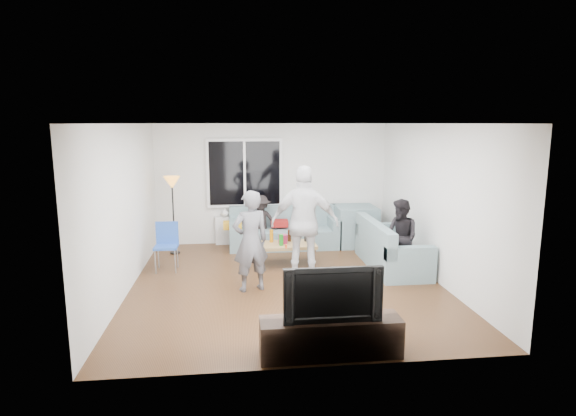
{
  "coord_description": "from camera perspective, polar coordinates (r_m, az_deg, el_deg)",
  "views": [
    {
      "loc": [
        -0.81,
        -7.37,
        2.61
      ],
      "look_at": [
        0.1,
        0.6,
        1.15
      ],
      "focal_mm": 29.24,
      "sensor_mm": 36.0,
      "label": 1
    }
  ],
  "objects": [
    {
      "name": "wall_back",
      "position": [
        10.26,
        -1.93,
        2.96
      ],
      "size": [
        5.0,
        0.04,
        2.6
      ],
      "primitive_type": "cube",
      "color": "silver",
      "rests_on": "ground"
    },
    {
      "name": "floor",
      "position": [
        7.87,
        -0.23,
        -9.21
      ],
      "size": [
        5.0,
        5.5,
        0.04
      ],
      "primitive_type": "cube",
      "color": "#56351C",
      "rests_on": "ground"
    },
    {
      "name": "bottle_c",
      "position": [
        8.87,
        0.17,
        -3.36
      ],
      "size": [
        0.07,
        0.07,
        0.23
      ],
      "primitive_type": "cylinder",
      "color": "black",
      "rests_on": "coffee_table"
    },
    {
      "name": "bottle_e",
      "position": [
        8.89,
        2.18,
        -3.46
      ],
      "size": [
        0.07,
        0.07,
        0.19
      ],
      "primitive_type": "cylinder",
      "color": "black",
      "rests_on": "coffee_table"
    },
    {
      "name": "player_left",
      "position": [
        7.33,
        -4.58,
        -4.03
      ],
      "size": [
        0.67,
        0.54,
        1.6
      ],
      "primitive_type": "imported",
      "rotation": [
        0.0,
        0.0,
        3.46
      ],
      "color": "#4F4F55",
      "rests_on": "floor"
    },
    {
      "name": "sofa_right_section",
      "position": [
        8.79,
        12.52,
        -4.33
      ],
      "size": [
        2.0,
        0.85,
        0.85
      ],
      "primitive_type": null,
      "rotation": [
        0.0,
        0.0,
        1.57
      ],
      "color": "slate",
      "rests_on": "floor"
    },
    {
      "name": "radiator",
      "position": [
        10.28,
        -5.18,
        -2.66
      ],
      "size": [
        1.3,
        0.12,
        0.62
      ],
      "primitive_type": "cube",
      "color": "silver",
      "rests_on": "floor"
    },
    {
      "name": "window_glass",
      "position": [
        10.08,
        -5.29,
        4.23
      ],
      "size": [
        1.5,
        0.02,
        1.35
      ],
      "primitive_type": "cube",
      "color": "black",
      "rests_on": "window_frame"
    },
    {
      "name": "window_mullion",
      "position": [
        10.07,
        -5.29,
        4.22
      ],
      "size": [
        0.05,
        0.03,
        1.35
      ],
      "primitive_type": "cube",
      "color": "white",
      "rests_on": "window_frame"
    },
    {
      "name": "cushion_red",
      "position": [
        9.97,
        -1.05,
        -1.85
      ],
      "size": [
        0.37,
        0.31,
        0.13
      ],
      "primitive_type": "cube",
      "rotation": [
        0.0,
        0.0,
        -0.02
      ],
      "color": "maroon",
      "rests_on": "sofa_back_section"
    },
    {
      "name": "sofa_corner",
      "position": [
        10.21,
        8.19,
        -2.15
      ],
      "size": [
        0.85,
        0.85,
        0.85
      ],
      "primitive_type": "cube",
      "color": "slate",
      "rests_on": "floor"
    },
    {
      "name": "sofa_back_section",
      "position": [
        9.94,
        -0.47,
        -2.39
      ],
      "size": [
        2.3,
        0.85,
        0.85
      ],
      "primitive_type": null,
      "color": "slate",
      "rests_on": "floor"
    },
    {
      "name": "coffee_table",
      "position": [
        8.79,
        -0.25,
        -5.61
      ],
      "size": [
        1.12,
        0.63,
        0.4
      ],
      "primitive_type": "cube",
      "rotation": [
        0.0,
        0.0,
        0.03
      ],
      "color": "#A17D4D",
      "rests_on": "floor"
    },
    {
      "name": "television",
      "position": [
        5.31,
        5.28,
        -10.12
      ],
      "size": [
        1.1,
        0.14,
        0.63
      ],
      "primitive_type": "imported",
      "color": "black",
      "rests_on": "tv_console"
    },
    {
      "name": "spectator_back",
      "position": [
        9.9,
        -3.31,
        -1.65
      ],
      "size": [
        0.79,
        0.54,
        1.12
      ],
      "primitive_type": "imported",
      "rotation": [
        0.0,
        0.0,
        -0.19
      ],
      "color": "black",
      "rests_on": "floor"
    },
    {
      "name": "tv_console",
      "position": [
        5.52,
        5.19,
        -15.35
      ],
      "size": [
        1.6,
        0.4,
        0.44
      ],
      "primitive_type": "cube",
      "color": "#322019",
      "rests_on": "floor"
    },
    {
      "name": "side_chair",
      "position": [
        8.64,
        -14.59,
        -4.65
      ],
      "size": [
        0.41,
        0.41,
        0.86
      ],
      "primitive_type": null,
      "rotation": [
        0.0,
        0.0,
        -0.02
      ],
      "color": "#2851AF",
      "rests_on": "floor"
    },
    {
      "name": "pitcher",
      "position": [
        8.73,
        -0.61,
        -3.78
      ],
      "size": [
        0.17,
        0.17,
        0.17
      ],
      "primitive_type": "cylinder",
      "color": "maroon",
      "rests_on": "coffee_table"
    },
    {
      "name": "bottle_a",
      "position": [
        8.81,
        -2.02,
        -3.42
      ],
      "size": [
        0.07,
        0.07,
        0.24
      ],
      "primitive_type": "cylinder",
      "color": "#BB6F0B",
      "rests_on": "coffee_table"
    },
    {
      "name": "potted_plant",
      "position": [
        10.16,
        -3.9,
        0.04
      ],
      "size": [
        0.21,
        0.17,
        0.36
      ],
      "primitive_type": "imported",
      "rotation": [
        0.0,
        0.0,
        0.04
      ],
      "color": "#305D25",
      "rests_on": "radiator"
    },
    {
      "name": "cushion_yellow",
      "position": [
        9.85,
        -6.76,
        -2.08
      ],
      "size": [
        0.38,
        0.32,
        0.14
      ],
      "primitive_type": "cube",
      "rotation": [
        0.0,
        0.0,
        0.01
      ],
      "color": "gold",
      "rests_on": "sofa_back_section"
    },
    {
      "name": "window_frame",
      "position": [
        10.12,
        -5.29,
        4.25
      ],
      "size": [
        1.62,
        0.06,
        1.47
      ],
      "primitive_type": "cube",
      "color": "white",
      "rests_on": "wall_back"
    },
    {
      "name": "player_right",
      "position": [
        7.81,
        2.06,
        -1.86
      ],
      "size": [
        1.2,
        0.68,
        1.93
      ],
      "primitive_type": "imported",
      "rotation": [
        0.0,
        0.0,
        2.95
      ],
      "color": "silver",
      "rests_on": "floor"
    },
    {
      "name": "wall_right",
      "position": [
        8.19,
        17.56,
        0.63
      ],
      "size": [
        0.04,
        5.5,
        2.6
      ],
      "primitive_type": "cube",
      "color": "silver",
      "rests_on": "ground"
    },
    {
      "name": "ceiling",
      "position": [
        7.42,
        -0.25,
        10.39
      ],
      "size": [
        5.0,
        5.5,
        0.04
      ],
      "primitive_type": "cube",
      "color": "white",
      "rests_on": "ground"
    },
    {
      "name": "floor_lamp",
      "position": [
        9.66,
        -13.76,
        -0.91
      ],
      "size": [
        0.32,
        0.32,
        1.56
      ],
      "primitive_type": null,
      "color": "orange",
      "rests_on": "floor"
    },
    {
      "name": "vase",
      "position": [
        10.17,
        -7.68,
        -0.54
      ],
      "size": [
        0.2,
        0.2,
        0.18
      ],
      "primitive_type": "imported",
      "rotation": [
        0.0,
        0.0,
        -0.14
      ],
      "color": "silver",
      "rests_on": "radiator"
    },
    {
      "name": "bottle_b",
      "position": [
        8.58,
        -0.83,
        -3.9
      ],
      "size": [
        0.08,
        0.08,
        0.21
      ],
      "primitive_type": "cylinder",
      "color": "#177E1A",
      "rests_on": "coffee_table"
    },
    {
      "name": "wall_left",
      "position": [
        7.68,
        -19.27,
        -0.09
      ],
      "size": [
        0.04,
        5.5,
        2.6
      ],
      "primitive_type": "cube",
      "color": "silver",
      "rests_on": "ground"
    },
    {
      "name": "bottle_d",
      "position": [
        8.64,
        1.04,
        -3.73
      ],
      "size": [
        0.07,
        0.07,
        0.23
      ],
      "primitive_type": "cylinder",
      "color": "#C33A11",
      "rests_on": "coffee_table"
    },
    {
      "name": "spectator_right",
      "position": [
        8.33,
        13.56,
        -3.5
      ],
      "size": [
        0.68,
        0.77,
        1.32
      ],
      "primitive_type": "imported",
      "rotation": [
        0.0,
        0.0,
        -1.25
      ],
      "color": "black",
      "rests_on": "floor"
    },
    {
      "name": "wall_front",
      "position": [
        4.85,
        3.33,
        -5.35
      ],
      "size": [
        5.0,
        0.04,
        2.6
      ],
      "primitive_type": "cube",
      "color": "silver",
      "rests_on": "ground"
    }
  ]
}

